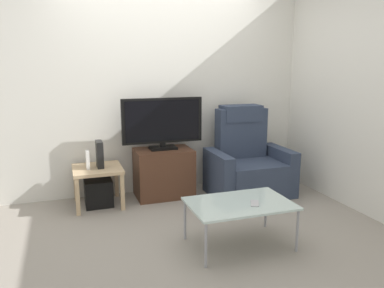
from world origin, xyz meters
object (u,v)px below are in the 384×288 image
object	(u,v)px
subwoofer_box	(99,192)
coffee_table	(240,205)
television	(163,122)
side_table	(98,173)
book_upright	(88,160)
recliner_armchair	(247,164)
cell_phone	(255,203)
game_console	(100,154)
tv_stand	(164,173)

from	to	relation	value
subwoofer_box	coffee_table	xyz separation A→B (m)	(1.09, -1.42, 0.23)
television	coffee_table	size ratio (longest dim) A/B	1.08
side_table	book_upright	xyz separation A→B (m)	(-0.10, -0.02, 0.17)
recliner_armchair	book_upright	size ratio (longest dim) A/B	5.30
subwoofer_box	cell_phone	xyz separation A→B (m)	(1.20, -1.49, 0.26)
coffee_table	game_console	bearing A→B (deg)	126.49
side_table	coffee_table	distance (m)	1.79
television	book_upright	xyz separation A→B (m)	(-0.89, -0.11, -0.36)
subwoofer_box	game_console	size ratio (longest dim) A/B	1.02
side_table	recliner_armchair	bearing A→B (deg)	-4.74
book_upright	coffee_table	xyz separation A→B (m)	(1.19, -1.40, -0.17)
book_upright	cell_phone	distance (m)	1.97
cell_phone	tv_stand	bearing A→B (deg)	130.50
book_upright	cell_phone	size ratio (longest dim) A/B	1.36
tv_stand	side_table	world-z (taller)	tv_stand
game_console	cell_phone	size ratio (longest dim) A/B	1.99
tv_stand	television	bearing A→B (deg)	90.00
tv_stand	game_console	bearing A→B (deg)	-175.51
side_table	subwoofer_box	distance (m)	0.22
coffee_table	cell_phone	distance (m)	0.13
side_table	book_upright	world-z (taller)	book_upright
tv_stand	television	xyz separation A→B (m)	(-0.00, 0.02, 0.62)
game_console	television	bearing A→B (deg)	5.92
side_table	cell_phone	xyz separation A→B (m)	(1.20, -1.49, 0.03)
tv_stand	cell_phone	size ratio (longest dim) A/B	4.52
book_upright	cell_phone	world-z (taller)	book_upright
tv_stand	side_table	distance (m)	0.80
television	recliner_armchair	world-z (taller)	television
subwoofer_box	television	bearing A→B (deg)	6.38
subwoofer_box	book_upright	bearing A→B (deg)	-168.69
recliner_armchair	coffee_table	distance (m)	1.46
television	subwoofer_box	bearing A→B (deg)	-173.62
cell_phone	recliner_armchair	bearing A→B (deg)	91.40
tv_stand	coffee_table	xyz separation A→B (m)	(0.30, -1.49, 0.08)
side_table	game_console	distance (m)	0.22
tv_stand	coffee_table	world-z (taller)	tv_stand
television	subwoofer_box	xyz separation A→B (m)	(-0.79, -0.09, -0.76)
coffee_table	cell_phone	xyz separation A→B (m)	(0.11, -0.07, 0.03)
television	side_table	world-z (taller)	television
side_table	tv_stand	bearing A→B (deg)	5.01
game_console	subwoofer_box	bearing A→B (deg)	-164.05
book_upright	cell_phone	xyz separation A→B (m)	(1.30, -1.47, -0.14)
side_table	coffee_table	bearing A→B (deg)	-52.41
game_console	coffee_table	xyz separation A→B (m)	(1.06, -1.43, -0.22)
side_table	game_console	world-z (taller)	game_console
side_table	cell_phone	world-z (taller)	side_table
subwoofer_box	cell_phone	world-z (taller)	cell_phone
recliner_armchair	subwoofer_box	xyz separation A→B (m)	(-1.81, 0.15, -0.22)
game_console	coffee_table	distance (m)	1.79
television	subwoofer_box	distance (m)	1.10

